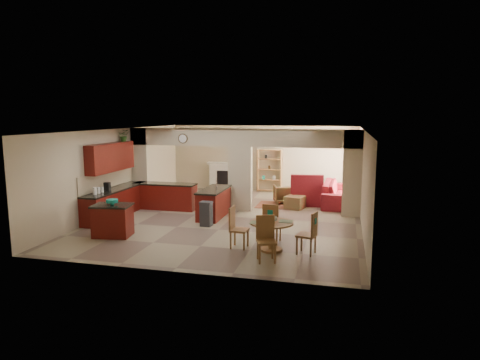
% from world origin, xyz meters
% --- Properties ---
extents(floor, '(10.00, 10.00, 0.00)m').
position_xyz_m(floor, '(0.00, 0.00, 0.00)').
color(floor, gray).
rests_on(floor, ground).
extents(ceiling, '(10.00, 10.00, 0.00)m').
position_xyz_m(ceiling, '(0.00, 0.00, 2.80)').
color(ceiling, white).
rests_on(ceiling, wall_back).
extents(wall_back, '(8.00, 0.00, 8.00)m').
position_xyz_m(wall_back, '(0.00, 5.00, 1.40)').
color(wall_back, '#C1AC8D').
rests_on(wall_back, floor).
extents(wall_front, '(8.00, 0.00, 8.00)m').
position_xyz_m(wall_front, '(0.00, -5.00, 1.40)').
color(wall_front, '#C1AC8D').
rests_on(wall_front, floor).
extents(wall_left, '(0.00, 10.00, 10.00)m').
position_xyz_m(wall_left, '(-4.00, 0.00, 1.40)').
color(wall_left, '#C1AC8D').
rests_on(wall_left, floor).
extents(wall_right, '(0.00, 10.00, 10.00)m').
position_xyz_m(wall_right, '(4.00, 0.00, 1.40)').
color(wall_right, '#C1AC8D').
rests_on(wall_right, floor).
extents(partition_left_pier, '(0.60, 0.25, 2.80)m').
position_xyz_m(partition_left_pier, '(-3.70, 1.00, 1.40)').
color(partition_left_pier, '#C1AC8D').
rests_on(partition_left_pier, floor).
extents(partition_center_pier, '(0.80, 0.25, 2.20)m').
position_xyz_m(partition_center_pier, '(0.00, 1.00, 1.10)').
color(partition_center_pier, '#C1AC8D').
rests_on(partition_center_pier, floor).
extents(partition_right_pier, '(0.60, 0.25, 2.80)m').
position_xyz_m(partition_right_pier, '(3.70, 1.00, 1.40)').
color(partition_right_pier, '#C1AC8D').
rests_on(partition_right_pier, floor).
extents(partition_header, '(8.00, 0.25, 0.60)m').
position_xyz_m(partition_header, '(0.00, 1.00, 2.50)').
color(partition_header, '#C1AC8D').
rests_on(partition_header, partition_center_pier).
extents(kitchen_counter, '(2.52, 3.29, 1.48)m').
position_xyz_m(kitchen_counter, '(-3.26, -0.25, 0.46)').
color(kitchen_counter, '#480D08').
rests_on(kitchen_counter, floor).
extents(upper_cabinets, '(0.35, 2.40, 0.90)m').
position_xyz_m(upper_cabinets, '(-3.82, -0.80, 1.92)').
color(upper_cabinets, '#480D08').
rests_on(upper_cabinets, wall_left).
extents(peninsula, '(0.70, 1.85, 0.91)m').
position_xyz_m(peninsula, '(-0.60, -0.11, 0.46)').
color(peninsula, '#480D08').
rests_on(peninsula, floor).
extents(wall_clock, '(0.34, 0.03, 0.34)m').
position_xyz_m(wall_clock, '(-2.00, 0.85, 2.45)').
color(wall_clock, '#4A3418').
rests_on(wall_clock, partition_header).
extents(rug, '(1.60, 1.30, 0.01)m').
position_xyz_m(rug, '(1.20, 2.10, 0.01)').
color(rug, brown).
rests_on(rug, floor).
extents(fireplace, '(1.60, 0.35, 1.20)m').
position_xyz_m(fireplace, '(-1.60, 4.83, 0.61)').
color(fireplace, beige).
rests_on(fireplace, floor).
extents(shelving_unit, '(1.00, 0.32, 1.80)m').
position_xyz_m(shelving_unit, '(0.35, 4.82, 0.90)').
color(shelving_unit, olive).
rests_on(shelving_unit, floor).
extents(window_a, '(0.02, 0.90, 1.90)m').
position_xyz_m(window_a, '(3.97, 2.30, 1.20)').
color(window_a, white).
rests_on(window_a, wall_right).
extents(window_b, '(0.02, 0.90, 1.90)m').
position_xyz_m(window_b, '(3.97, 4.00, 1.20)').
color(window_b, white).
rests_on(window_b, wall_right).
extents(glazed_door, '(0.02, 0.70, 2.10)m').
position_xyz_m(glazed_door, '(3.97, 3.15, 1.05)').
color(glazed_door, white).
rests_on(glazed_door, wall_right).
extents(drape_a_left, '(0.10, 0.28, 2.30)m').
position_xyz_m(drape_a_left, '(3.93, 1.70, 1.20)').
color(drape_a_left, '#3D1C18').
rests_on(drape_a_left, wall_right).
extents(drape_a_right, '(0.10, 0.28, 2.30)m').
position_xyz_m(drape_a_right, '(3.93, 2.90, 1.20)').
color(drape_a_right, '#3D1C18').
rests_on(drape_a_right, wall_right).
extents(drape_b_left, '(0.10, 0.28, 2.30)m').
position_xyz_m(drape_b_left, '(3.93, 3.40, 1.20)').
color(drape_b_left, '#3D1C18').
rests_on(drape_b_left, wall_right).
extents(drape_b_right, '(0.10, 0.28, 2.30)m').
position_xyz_m(drape_b_right, '(3.93, 4.60, 1.20)').
color(drape_b_right, '#3D1C18').
rests_on(drape_b_right, wall_right).
extents(ceiling_fan, '(1.00, 1.00, 0.10)m').
position_xyz_m(ceiling_fan, '(1.50, 3.00, 2.56)').
color(ceiling_fan, white).
rests_on(ceiling_fan, ceiling).
extents(kitchen_island, '(1.11, 0.86, 0.87)m').
position_xyz_m(kitchen_island, '(-2.59, -2.91, 0.44)').
color(kitchen_island, '#480D08').
rests_on(kitchen_island, floor).
extents(teal_bowl, '(0.32, 0.32, 0.15)m').
position_xyz_m(teal_bowl, '(-2.57, -2.93, 0.95)').
color(teal_bowl, '#138878').
rests_on(teal_bowl, kitchen_island).
extents(trash_can, '(0.34, 0.29, 0.68)m').
position_xyz_m(trash_can, '(-0.47, -1.29, 0.34)').
color(trash_can, '#2B2B2E').
rests_on(trash_can, floor).
extents(dining_table, '(1.05, 1.05, 0.72)m').
position_xyz_m(dining_table, '(1.79, -3.13, 0.48)').
color(dining_table, olive).
rests_on(dining_table, floor).
extents(fruit_bowl, '(0.29, 0.29, 0.16)m').
position_xyz_m(fruit_bowl, '(1.78, -3.17, 0.79)').
color(fruit_bowl, '#81BC28').
rests_on(fruit_bowl, dining_table).
extents(sofa, '(2.87, 1.19, 0.83)m').
position_xyz_m(sofa, '(3.30, 2.87, 0.41)').
color(sofa, maroon).
rests_on(sofa, floor).
extents(chaise, '(1.27, 1.10, 0.46)m').
position_xyz_m(chaise, '(2.18, 2.49, 0.23)').
color(chaise, maroon).
rests_on(chaise, floor).
extents(armchair, '(0.90, 0.92, 0.67)m').
position_xyz_m(armchair, '(1.30, 2.54, 0.33)').
color(armchair, maroon).
rests_on(armchair, floor).
extents(ottoman, '(0.75, 0.75, 0.44)m').
position_xyz_m(ottoman, '(1.80, 1.71, 0.22)').
color(ottoman, maroon).
rests_on(ottoman, floor).
extents(plant, '(0.45, 0.43, 0.40)m').
position_xyz_m(plant, '(-3.82, 0.10, 2.57)').
color(plant, '#1A4311').
rests_on(plant, upper_cabinets).
extents(chair_north, '(0.46, 0.46, 1.02)m').
position_xyz_m(chair_north, '(1.68, -2.48, 0.55)').
color(chair_north, olive).
rests_on(chair_north, floor).
extents(chair_east, '(0.50, 0.50, 1.02)m').
position_xyz_m(chair_east, '(2.71, -3.18, 0.55)').
color(chair_east, olive).
rests_on(chair_east, floor).
extents(chair_south, '(0.53, 0.53, 1.02)m').
position_xyz_m(chair_south, '(1.78, -3.83, 0.55)').
color(chair_south, olive).
rests_on(chair_south, floor).
extents(chair_west, '(0.44, 0.44, 1.02)m').
position_xyz_m(chair_west, '(0.90, -3.08, 0.55)').
color(chair_west, olive).
rests_on(chair_west, floor).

